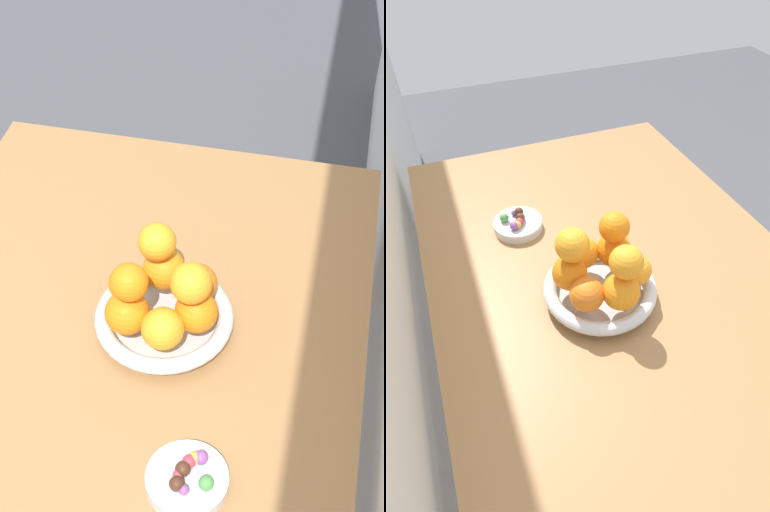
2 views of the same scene
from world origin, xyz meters
TOP-DOWN VIEW (x-y plane):
  - dining_table at (0.00, 0.00)m, footprint 1.10×0.76m
  - fruit_bowl at (-0.08, 0.06)m, footprint 0.22×0.22m
  - candy_dish at (0.18, 0.16)m, footprint 0.11×0.11m
  - orange_0 at (-0.06, 0.12)m, footprint 0.07×0.07m
  - orange_1 at (-0.12, 0.11)m, footprint 0.06×0.06m
  - orange_2 at (-0.13, 0.05)m, footprint 0.07×0.07m
  - orange_3 at (-0.09, 0.00)m, footprint 0.06×0.06m
  - orange_4 at (-0.03, 0.02)m, footprint 0.07×0.07m
  - orange_5 at (-0.02, 0.08)m, footprint 0.06×0.06m
  - orange_6 at (-0.13, 0.04)m, footprint 0.06×0.06m
  - orange_7 at (-0.05, 0.11)m, footprint 0.06×0.06m
  - orange_8 at (-0.04, 0.02)m, footprint 0.06×0.06m
  - candy_ball_0 at (0.19, 0.15)m, footprint 0.01×0.01m
  - candy_ball_1 at (0.17, 0.16)m, footprint 0.02×0.02m
  - candy_ball_2 at (0.18, 0.15)m, footprint 0.02×0.02m
  - candy_ball_3 at (0.16, 0.17)m, footprint 0.02×0.02m
  - candy_ball_4 at (0.16, 0.16)m, footprint 0.02×0.02m
  - candy_ball_5 at (0.19, 0.19)m, footprint 0.02×0.02m
  - candy_ball_6 at (0.20, 0.15)m, footprint 0.02×0.02m
  - candy_ball_7 at (0.21, 0.16)m, footprint 0.01×0.01m

SIDE VIEW (x-z plane):
  - dining_table at x=0.00m, z-range 0.28..1.02m
  - candy_dish at x=0.18m, z-range 0.74..0.76m
  - fruit_bowl at x=-0.08m, z-range 0.74..0.78m
  - candy_ball_7 at x=0.21m, z-range 0.76..0.78m
  - candy_ball_0 at x=0.19m, z-range 0.76..0.78m
  - candy_ball_4 at x=0.16m, z-range 0.76..0.78m
  - candy_ball_1 at x=0.17m, z-range 0.76..0.78m
  - candy_ball_3 at x=0.16m, z-range 0.76..0.78m
  - candy_ball_6 at x=0.20m, z-range 0.76..0.78m
  - candy_ball_5 at x=0.19m, z-range 0.76..0.78m
  - candy_ball_2 at x=0.18m, z-range 0.76..0.78m
  - orange_3 at x=-0.09m, z-range 0.78..0.84m
  - orange_1 at x=-0.12m, z-range 0.78..0.84m
  - orange_5 at x=-0.02m, z-range 0.78..0.84m
  - orange_0 at x=-0.06m, z-range 0.78..0.85m
  - orange_2 at x=-0.13m, z-range 0.78..0.85m
  - orange_4 at x=-0.03m, z-range 0.78..0.85m
  - orange_8 at x=-0.04m, z-range 0.85..0.91m
  - orange_7 at x=-0.05m, z-range 0.85..0.91m
  - orange_6 at x=-0.13m, z-range 0.85..0.91m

